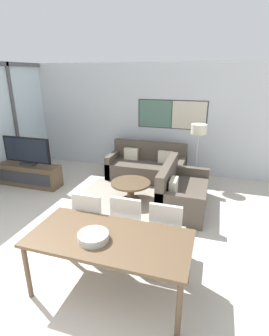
% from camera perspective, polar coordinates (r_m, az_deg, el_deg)
% --- Properties ---
extents(ground_plane, '(24.00, 24.00, 0.00)m').
position_cam_1_polar(ground_plane, '(3.56, -23.41, -27.82)').
color(ground_plane, beige).
extents(wall_back, '(7.23, 0.09, 2.80)m').
position_cam_1_polar(wall_back, '(7.07, 2.41, 10.69)').
color(wall_back, silver).
rests_on(wall_back, ground_plane).
extents(area_rug, '(2.31, 1.86, 0.01)m').
position_cam_1_polar(area_rug, '(5.63, -0.82, -6.83)').
color(area_rug, gray).
rests_on(area_rug, ground_plane).
extents(tv_console, '(1.51, 0.45, 0.51)m').
position_cam_1_polar(tv_console, '(6.72, -21.77, -1.41)').
color(tv_console, brown).
rests_on(tv_console, ground_plane).
extents(television, '(1.22, 0.20, 0.66)m').
position_cam_1_polar(television, '(6.55, -22.42, 3.40)').
color(television, '#2D2D33').
rests_on(television, tv_console).
extents(sofa_main, '(1.92, 0.86, 0.89)m').
position_cam_1_polar(sofa_main, '(6.70, 2.73, 0.25)').
color(sofa_main, '#51473D').
rests_on(sofa_main, ground_plane).
extents(sofa_side, '(0.86, 1.60, 0.89)m').
position_cam_1_polar(sofa_side, '(5.32, 9.86, -5.47)').
color(sofa_side, '#51473D').
rests_on(sofa_side, ground_plane).
extents(coffee_table, '(0.83, 0.83, 0.40)m').
position_cam_1_polar(coffee_table, '(5.51, -0.83, -4.05)').
color(coffee_table, brown).
rests_on(coffee_table, ground_plane).
extents(dining_table, '(1.89, 0.90, 0.77)m').
position_cam_1_polar(dining_table, '(3.17, -5.49, -15.76)').
color(dining_table, brown).
rests_on(dining_table, ground_plane).
extents(dining_chair_left, '(0.46, 0.46, 0.99)m').
position_cam_1_polar(dining_chair_left, '(3.94, -9.37, -11.09)').
color(dining_chair_left, beige).
rests_on(dining_chair_left, ground_plane).
extents(dining_chair_centre, '(0.46, 0.46, 0.99)m').
position_cam_1_polar(dining_chair_centre, '(3.80, -1.34, -12.05)').
color(dining_chair_centre, beige).
rests_on(dining_chair_centre, ground_plane).
extents(dining_chair_right, '(0.46, 0.46, 0.99)m').
position_cam_1_polar(dining_chair_right, '(3.67, 6.93, -13.50)').
color(dining_chair_right, beige).
rests_on(dining_chair_right, ground_plane).
extents(fruit_bowl, '(0.35, 0.35, 0.09)m').
position_cam_1_polar(fruit_bowl, '(3.08, -8.98, -14.48)').
color(fruit_bowl, '#B7B2A8').
rests_on(fruit_bowl, dining_table).
extents(floor_lamp, '(0.36, 0.36, 1.46)m').
position_cam_1_polar(floor_lamp, '(6.20, 13.76, 7.27)').
color(floor_lamp, '#2D2D33').
rests_on(floor_lamp, ground_plane).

